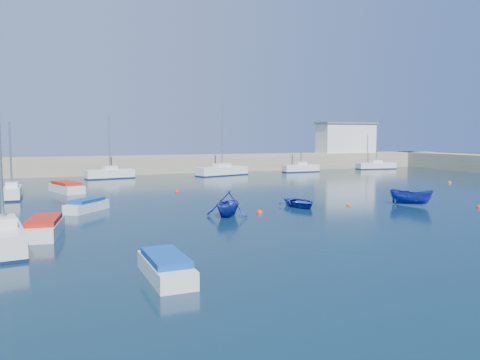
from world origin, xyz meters
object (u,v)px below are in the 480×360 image
object	(u,v)px
sailboat_6	(222,171)
motorboat_2	(67,187)
motorboat_3	(166,267)
sailboat_7	(301,168)
motorboat_1	(87,205)
sailboat_8	(376,165)
motorboat_0	(44,227)
sailboat_3	(12,192)
dinghy_right	(411,197)
sailboat_1	(4,237)
dinghy_left	(228,203)
dinghy_center	(300,202)
harbor_office	(346,138)
sailboat_5	(110,174)

from	to	relation	value
sailboat_6	motorboat_2	xyz separation A→B (m)	(-20.85, -13.17, -0.18)
sailboat_6	motorboat_3	bearing A→B (deg)	140.24
sailboat_7	motorboat_1	xyz separation A→B (m)	(-33.09, -27.60, -0.18)
motorboat_1	sailboat_8	bearing A→B (deg)	70.18
sailboat_6	sailboat_8	world-z (taller)	sailboat_6
motorboat_0	motorboat_2	size ratio (longest dim) A/B	0.88
sailboat_3	motorboat_0	size ratio (longest dim) A/B	1.43
motorboat_3	sailboat_8	bearing A→B (deg)	43.72
sailboat_8	dinghy_right	size ratio (longest dim) A/B	2.54
sailboat_1	motorboat_2	world-z (taller)	sailboat_1
sailboat_6	motorboat_0	distance (m)	40.83
motorboat_3	dinghy_right	world-z (taller)	dinghy_right
sailboat_3	motorboat_3	xyz separation A→B (m)	(7.55, -27.99, -0.13)
motorboat_3	dinghy_right	bearing A→B (deg)	25.91
sailboat_8	dinghy_right	xyz separation A→B (m)	(-23.81, -35.21, 0.07)
sailboat_1	sailboat_7	bearing A→B (deg)	37.69
dinghy_left	dinghy_right	bearing A→B (deg)	35.93
sailboat_6	dinghy_center	xyz separation A→B (m)	(-4.07, -30.01, -0.31)
sailboat_3	sailboat_8	size ratio (longest dim) A/B	0.78
sailboat_1	motorboat_0	distance (m)	3.41
motorboat_0	motorboat_3	xyz separation A→B (m)	(4.58, -10.20, -0.03)
sailboat_8	motorboat_2	bearing A→B (deg)	114.08
harbor_office	sailboat_5	bearing A→B (deg)	-170.29
sailboat_5	sailboat_6	distance (m)	15.25
sailboat_1	dinghy_left	bearing A→B (deg)	12.83
sailboat_3	motorboat_1	xyz separation A→B (m)	(5.70, -9.84, -0.14)
sailboat_5	motorboat_0	size ratio (longest dim) A/B	1.74
harbor_office	dinghy_left	xyz separation A→B (m)	(-36.49, -39.59, -4.21)
sailboat_5	dinghy_center	world-z (taller)	sailboat_5
harbor_office	sailboat_5	size ratio (longest dim) A/B	1.21
harbor_office	motorboat_0	bearing A→B (deg)	-139.06
sailboat_6	sailboat_8	distance (m)	28.49
dinghy_left	dinghy_center	bearing A→B (deg)	54.23
motorboat_1	motorboat_2	world-z (taller)	motorboat_2
sailboat_5	dinghy_left	world-z (taller)	sailboat_5
dinghy_left	sailboat_6	bearing A→B (deg)	109.69
sailboat_3	dinghy_center	size ratio (longest dim) A/B	1.94
sailboat_1	dinghy_left	world-z (taller)	sailboat_1
sailboat_8	motorboat_0	bearing A→B (deg)	132.15
dinghy_left	motorboat_2	bearing A→B (deg)	156.58
sailboat_1	motorboat_0	world-z (taller)	sailboat_1
sailboat_7	sailboat_5	bearing A→B (deg)	89.96
sailboat_3	motorboat_3	world-z (taller)	sailboat_3
sailboat_3	sailboat_7	distance (m)	42.66
motorboat_2	dinghy_left	size ratio (longest dim) A/B	1.60
harbor_office	motorboat_0	distance (m)	63.92
harbor_office	sailboat_7	world-z (taller)	sailboat_7
sailboat_3	motorboat_1	world-z (taller)	sailboat_3
dinghy_center	dinghy_left	xyz separation A→B (m)	(-6.71, -1.91, 0.53)
harbor_office	dinghy_center	size ratio (longest dim) A/B	2.87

